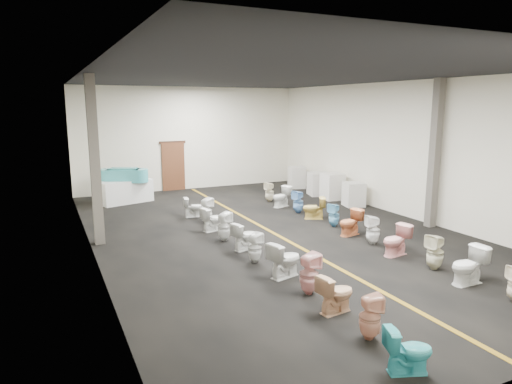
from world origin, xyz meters
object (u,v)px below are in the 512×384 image
at_px(toilet_right_1, 468,266).
at_px(toilet_right_10, 270,192).
at_px(appliance_crate_a, 354,194).
at_px(toilet_right_4, 373,230).
at_px(toilet_left_2, 336,293).
at_px(toilet_left_4, 285,259).
at_px(toilet_left_7, 224,227).
at_px(toilet_left_6, 245,236).
at_px(toilet_left_10, 194,207).
at_px(appliance_crate_c, 319,184).
at_px(display_table, 125,191).
at_px(appliance_crate_d, 297,177).
at_px(toilet_right_2, 435,252).
at_px(toilet_right_3, 396,240).
at_px(toilet_left_9, 206,211).
at_px(toilet_right_6, 334,215).
at_px(bathtub, 124,175).
at_px(toilet_left_5, 255,248).
at_px(toilet_right_7, 314,208).
at_px(toilet_left_3, 309,274).
at_px(toilet_left_1, 370,317).
at_px(toilet_right_9, 281,197).
at_px(toilet_right_8, 298,202).
at_px(toilet_left_8, 213,219).
at_px(toilet_left_0, 408,350).
at_px(appliance_crate_b, 332,186).

distance_m(toilet_right_1, toilet_right_10, 9.22).
height_order(appliance_crate_a, toilet_right_4, appliance_crate_a).
xyz_separation_m(toilet_left_2, toilet_left_4, (0.00, 1.92, 0.04)).
bearing_deg(toilet_left_7, toilet_left_6, 169.43).
xyz_separation_m(toilet_left_10, toilet_right_1, (3.41, -8.12, 0.07)).
height_order(appliance_crate_c, toilet_left_6, appliance_crate_c).
bearing_deg(display_table, appliance_crate_d, -0.88).
height_order(toilet_right_2, toilet_right_4, toilet_right_2).
bearing_deg(toilet_right_3, appliance_crate_d, 156.12).
bearing_deg(appliance_crate_c, display_table, 165.58).
height_order(toilet_left_7, toilet_right_4, toilet_left_7).
distance_m(toilet_left_4, toilet_left_9, 5.14).
distance_m(toilet_right_4, toilet_right_6, 1.98).
height_order(display_table, bathtub, bathtub).
bearing_deg(appliance_crate_c, toilet_left_5, -132.92).
bearing_deg(toilet_left_4, toilet_right_7, -54.87).
distance_m(toilet_left_3, toilet_left_4, 1.02).
distance_m(toilet_left_3, toilet_right_7, 6.17).
xyz_separation_m(toilet_left_1, toilet_right_3, (3.29, 3.05, 0.01)).
xyz_separation_m(toilet_left_2, toilet_left_7, (-0.20, 5.02, 0.04)).
bearing_deg(display_table, bathtub, 180.00).
distance_m(toilet_left_10, toilet_right_9, 3.41).
xyz_separation_m(toilet_left_3, toilet_right_4, (3.31, 2.10, -0.02)).
distance_m(appliance_crate_c, toilet_left_6, 7.92).
distance_m(toilet_right_1, toilet_right_9, 8.22).
xyz_separation_m(toilet_left_5, toilet_left_10, (0.06, 5.00, -0.03)).
distance_m(toilet_left_5, toilet_right_6, 4.10).
distance_m(toilet_left_2, toilet_right_4, 4.46).
distance_m(appliance_crate_a, toilet_left_3, 8.50).
bearing_deg(appliance_crate_d, toilet_right_8, -119.69).
relative_size(appliance_crate_c, toilet_left_10, 1.41).
bearing_deg(toilet_right_3, toilet_left_3, -79.49).
xyz_separation_m(toilet_left_2, toilet_left_9, (-0.01, 7.06, 0.05)).
relative_size(toilet_right_8, toilet_right_9, 1.04).
xyz_separation_m(toilet_right_6, toilet_right_9, (-0.14, 3.16, 0.02)).
height_order(toilet_left_4, toilet_left_8, toilet_left_4).
bearing_deg(toilet_right_8, appliance_crate_d, 136.62).
xyz_separation_m(appliance_crate_a, toilet_left_5, (-5.98, -4.07, -0.08)).
bearing_deg(bathtub, toilet_right_6, -26.34).
distance_m(toilet_left_0, toilet_left_7, 7.05).
xyz_separation_m(toilet_left_6, toilet_right_7, (3.37, 1.99, 0.01)).
height_order(display_table, appliance_crate_a, appliance_crate_a).
xyz_separation_m(bathtub, toilet_right_3, (5.04, -9.42, -0.68)).
bearing_deg(display_table, toilet_right_6, -50.88).
relative_size(appliance_crate_b, toilet_left_9, 1.27).
xyz_separation_m(toilet_left_8, toilet_left_10, (0.01, 1.91, -0.02)).
relative_size(appliance_crate_a, toilet_left_6, 1.22).
bearing_deg(toilet_left_7, toilet_left_8, -25.58).
distance_m(display_table, toilet_left_3, 10.68).
bearing_deg(toilet_right_3, toilet_left_5, -115.32).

